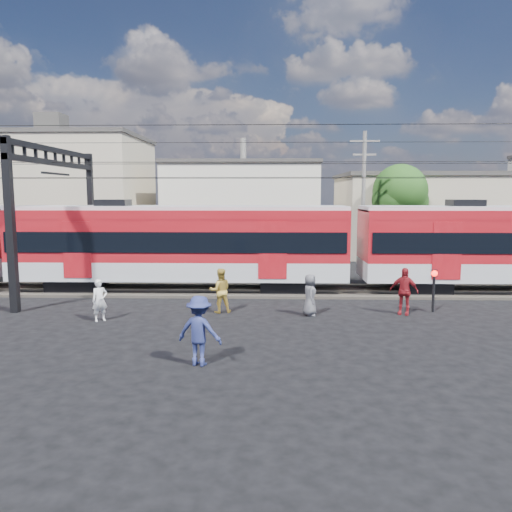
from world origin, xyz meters
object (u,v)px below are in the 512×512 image
object	(u,v)px
pedestrian_a	(100,300)
pedestrian_c	(199,331)
crossing_signal	(434,283)
commuter_train	(184,243)

from	to	relation	value
pedestrian_a	pedestrian_c	size ratio (longest dim) A/B	0.80
pedestrian_c	crossing_signal	size ratio (longest dim) A/B	1.13
commuter_train	pedestrian_c	xyz separation A→B (m)	(2.19, -10.51, -1.42)
pedestrian_a	crossing_signal	size ratio (longest dim) A/B	0.91
pedestrian_a	crossing_signal	bearing A→B (deg)	-27.34
commuter_train	crossing_signal	bearing A→B (deg)	-20.40
commuter_train	pedestrian_c	distance (m)	10.83
pedestrian_c	crossing_signal	distance (m)	10.76
commuter_train	pedestrian_a	bearing A→B (deg)	-111.08
crossing_signal	pedestrian_a	bearing A→B (deg)	-172.21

